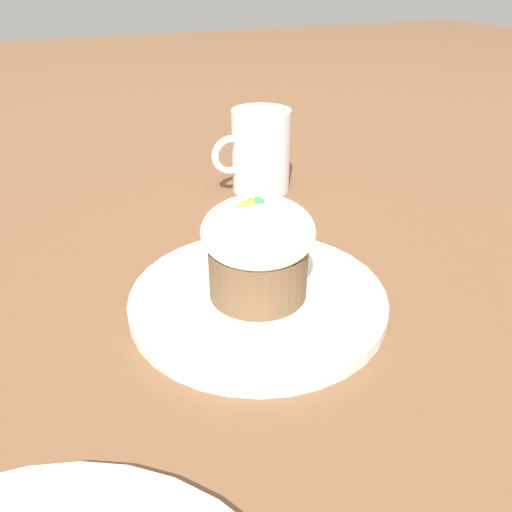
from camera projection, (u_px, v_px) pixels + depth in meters
The scene contains 5 objects.
ground_plane at pixel (258, 304), 0.45m from camera, with size 4.00×4.00×0.00m, color brown.
dessert_plate at pixel (258, 298), 0.44m from camera, with size 0.23×0.23×0.01m.
carrot_cake at pixel (256, 250), 0.41m from camera, with size 0.10×0.10×0.09m.
spoon at pixel (268, 283), 0.45m from camera, with size 0.05×0.12×0.01m.
coffee_cup at pixel (260, 151), 0.65m from camera, with size 0.11×0.08×0.11m.
Camera 1 is at (0.14, 0.33, 0.26)m, focal length 35.00 mm.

